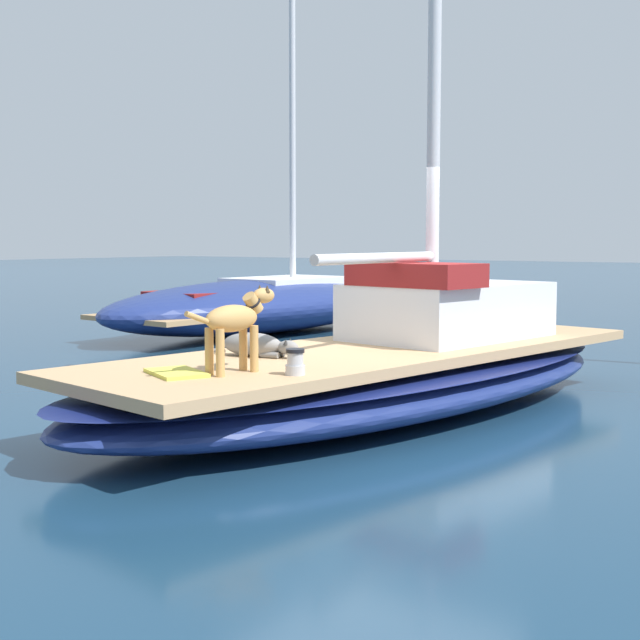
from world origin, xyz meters
TOP-DOWN VIEW (x-y plane):
  - ground_plane at (0.00, 0.00)m, footprint 120.00×120.00m
  - sailboat_main at (0.00, 0.00)m, footprint 3.72×7.56m
  - mast_main at (0.15, 0.72)m, footprint 0.14×2.27m
  - cabin_house at (0.21, 1.10)m, footprint 1.76×2.43m
  - dog_tan at (-0.07, -2.10)m, footprint 0.29×0.94m
  - dog_grey at (-0.56, -1.23)m, footprint 0.95×0.36m
  - deck_winch at (0.39, -1.92)m, footprint 0.16×0.16m
  - coiled_rope at (-0.73, -0.88)m, footprint 0.32×0.32m
  - deck_towel at (-0.39, -2.45)m, footprint 0.66×0.57m
  - moored_boat_port_side at (-5.69, 5.46)m, footprint 3.25×7.77m

SIDE VIEW (x-z plane):
  - ground_plane at x=0.00m, z-range 0.00..0.00m
  - sailboat_main at x=0.00m, z-range 0.01..0.67m
  - moored_boat_port_side at x=-5.69m, z-range -2.61..3.67m
  - deck_towel at x=-0.39m, z-range 0.66..0.69m
  - coiled_rope at x=-0.73m, z-range 0.66..0.70m
  - deck_winch at x=0.39m, z-range 0.65..0.86m
  - dog_grey at x=-0.56m, z-range 0.66..0.88m
  - cabin_house at x=0.21m, z-range 0.59..1.43m
  - dog_tan at x=-0.07m, z-range 0.73..1.43m
  - mast_main at x=0.15m, z-range 0.33..6.43m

